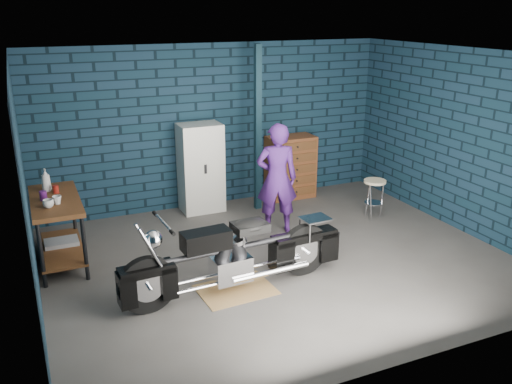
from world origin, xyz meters
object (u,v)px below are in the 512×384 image
storage_bin (62,249)px  locker (201,168)px  motorcycle (235,250)px  shop_stool (374,199)px  workbench (59,231)px  tool_chest (291,167)px  person (277,178)px

storage_bin → locker: 2.60m
motorcycle → locker: size_ratio=1.63×
shop_stool → locker: bearing=149.1°
shop_stool → workbench: bearing=176.4°
motorcycle → tool_chest: (2.15, 2.76, 0.03)m
shop_stool → storage_bin: bearing=174.9°
locker → tool_chest: size_ratio=1.33×
storage_bin → tool_chest: bearing=14.4°
person → storage_bin: 3.16m
motorcycle → shop_stool: bearing=21.2°
workbench → tool_chest: (3.99, 1.14, 0.10)m
person → shop_stool: (1.66, -0.15, -0.51)m
locker → person: bearing=-59.7°
locker → shop_stool: locker is taller
locker → tool_chest: 1.67m
tool_chest → workbench: bearing=-164.0°
shop_stool → person: bearing=174.9°
person → workbench: bearing=16.3°
person → locker: (-0.76, 1.29, -0.10)m
person → locker: bearing=-40.6°
workbench → tool_chest: tool_chest is taller
workbench → person: 3.12m
workbench → person: size_ratio=0.84×
workbench → shop_stool: size_ratio=2.19×
storage_bin → locker: size_ratio=0.30×
person → shop_stool: size_ratio=2.61×
workbench → storage_bin: bearing=80.8°
person → storage_bin: size_ratio=3.84×
person → tool_chest: (0.90, 1.29, -0.28)m
locker → tool_chest: bearing=0.0°
shop_stool → tool_chest: bearing=117.6°
motorcycle → storage_bin: bearing=133.2°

